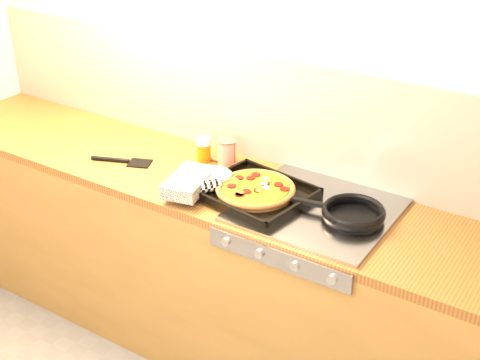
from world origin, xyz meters
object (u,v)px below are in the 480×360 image
Objects in this scene: tomato_can at (227,152)px; juice_glass at (204,149)px; pizza_on_tray at (238,187)px; frying_pan at (352,213)px.

tomato_can is 0.11m from juice_glass.
tomato_can is at bearing 16.05° from juice_glass.
juice_glass is at bearing 147.74° from pizza_on_tray.
pizza_on_tray is at bearing -171.21° from frying_pan.
tomato_can is (-0.69, 0.16, 0.02)m from frying_pan.
pizza_on_tray is 0.48m from frying_pan.
frying_pan is at bearing -12.77° from tomato_can.
juice_glass is at bearing 171.06° from frying_pan.
pizza_on_tray is at bearing -32.26° from juice_glass.
frying_pan is (0.48, 0.07, -0.01)m from pizza_on_tray.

